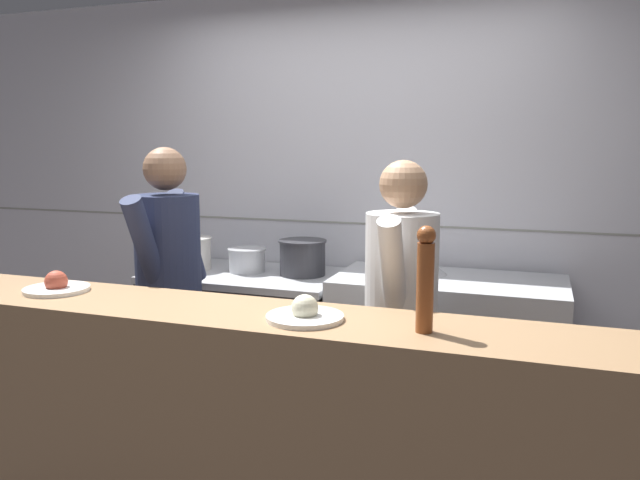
# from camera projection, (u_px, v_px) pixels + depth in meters

# --- Properties ---
(wall_back_tiled) EXTENTS (8.00, 0.06, 2.60)m
(wall_back_tiled) POSITION_uv_depth(u_px,v_px,m) (359.00, 199.00, 3.94)
(wall_back_tiled) COLOR silver
(wall_back_tiled) RESTS_ON ground_plane
(oven_range) EXTENTS (1.18, 0.71, 0.86)m
(oven_range) POSITION_uv_depth(u_px,v_px,m) (248.00, 340.00, 3.90)
(oven_range) COLOR #38383D
(oven_range) RESTS_ON ground_plane
(prep_counter) EXTENTS (1.25, 0.65, 0.92)m
(prep_counter) POSITION_uv_depth(u_px,v_px,m) (447.00, 359.00, 3.49)
(prep_counter) COLOR #B7BABF
(prep_counter) RESTS_ON ground_plane
(pass_counter) EXTENTS (2.87, 0.45, 1.02)m
(pass_counter) POSITION_uv_depth(u_px,v_px,m) (243.00, 440.00, 2.41)
(pass_counter) COLOR #93704C
(pass_counter) RESTS_ON ground_plane
(stock_pot) EXTENTS (0.26, 0.26, 0.20)m
(stock_pot) POSITION_uv_depth(u_px,v_px,m) (191.00, 252.00, 3.92)
(stock_pot) COLOR beige
(stock_pot) RESTS_ON oven_range
(sauce_pot) EXTENTS (0.23, 0.23, 0.15)m
(sauce_pot) POSITION_uv_depth(u_px,v_px,m) (247.00, 259.00, 3.85)
(sauce_pot) COLOR #B7BABF
(sauce_pot) RESTS_ON oven_range
(braising_pot) EXTENTS (0.29, 0.29, 0.21)m
(braising_pot) POSITION_uv_depth(u_px,v_px,m) (303.00, 257.00, 3.75)
(braising_pot) COLOR #2D2D33
(braising_pot) RESTS_ON oven_range
(mixing_bowl_steel) EXTENTS (0.25, 0.25, 0.10)m
(mixing_bowl_steel) POSITION_uv_depth(u_px,v_px,m) (425.00, 266.00, 3.52)
(mixing_bowl_steel) COLOR #B7BABF
(mixing_bowl_steel) RESTS_ON prep_counter
(plated_dish_main) EXTENTS (0.27, 0.27, 0.09)m
(plated_dish_main) POSITION_uv_depth(u_px,v_px,m) (56.00, 286.00, 2.64)
(plated_dish_main) COLOR white
(plated_dish_main) RESTS_ON pass_counter
(plated_dish_appetiser) EXTENTS (0.28, 0.28, 0.10)m
(plated_dish_appetiser) POSITION_uv_depth(u_px,v_px,m) (305.00, 314.00, 2.21)
(plated_dish_appetiser) COLOR white
(plated_dish_appetiser) RESTS_ON pass_counter
(pepper_mill) EXTENTS (0.06, 0.06, 0.36)m
(pepper_mill) POSITION_uv_depth(u_px,v_px,m) (425.00, 277.00, 2.04)
(pepper_mill) COLOR brown
(pepper_mill) RESTS_ON pass_counter
(chef_head_cook) EXTENTS (0.35, 0.71, 1.63)m
(chef_head_cook) POSITION_uv_depth(u_px,v_px,m) (169.00, 289.00, 3.20)
(chef_head_cook) COLOR black
(chef_head_cook) RESTS_ON ground_plane
(chef_sous) EXTENTS (0.33, 0.69, 1.58)m
(chef_sous) POSITION_uv_depth(u_px,v_px,m) (401.00, 318.00, 2.77)
(chef_sous) COLOR black
(chef_sous) RESTS_ON ground_plane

